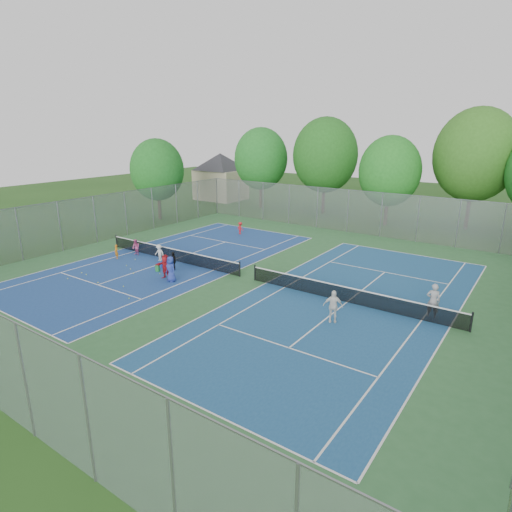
{
  "coord_description": "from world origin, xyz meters",
  "views": [
    {
      "loc": [
        15.65,
        -21.33,
        9.53
      ],
      "look_at": [
        0.0,
        1.0,
        1.3
      ],
      "focal_mm": 30.0,
      "sensor_mm": 36.0,
      "label": 1
    }
  ],
  "objects_px": {
    "net_left": "(171,254)",
    "net_right": "(347,295)",
    "ball_hopper": "(158,268)",
    "ball_crate": "(161,265)",
    "instructor": "(433,301)"
  },
  "relations": [
    {
      "from": "net_right",
      "to": "instructor",
      "type": "distance_m",
      "value": 4.49
    },
    {
      "from": "net_left",
      "to": "ball_crate",
      "type": "relative_size",
      "value": 34.41
    },
    {
      "from": "ball_hopper",
      "to": "instructor",
      "type": "height_order",
      "value": "instructor"
    },
    {
      "from": "net_right",
      "to": "ball_hopper",
      "type": "relative_size",
      "value": 26.81
    },
    {
      "from": "ball_crate",
      "to": "instructor",
      "type": "height_order",
      "value": "instructor"
    },
    {
      "from": "ball_hopper",
      "to": "instructor",
      "type": "xyz_separation_m",
      "value": [
        17.3,
        3.07,
        0.7
      ]
    },
    {
      "from": "ball_crate",
      "to": "instructor",
      "type": "relative_size",
      "value": 0.2
    },
    {
      "from": "instructor",
      "to": "net_right",
      "type": "bearing_deg",
      "value": -5.14
    },
    {
      "from": "net_left",
      "to": "net_right",
      "type": "distance_m",
      "value": 14.0
    },
    {
      "from": "ball_hopper",
      "to": "net_left",
      "type": "bearing_deg",
      "value": 114.97
    },
    {
      "from": "net_right",
      "to": "ball_crate",
      "type": "xyz_separation_m",
      "value": [
        -13.44,
        -1.55,
        -0.29
      ]
    },
    {
      "from": "net_left",
      "to": "net_right",
      "type": "relative_size",
      "value": 1.0
    },
    {
      "from": "net_right",
      "to": "ball_hopper",
      "type": "bearing_deg",
      "value": -169.49
    },
    {
      "from": "net_right",
      "to": "ball_crate",
      "type": "relative_size",
      "value": 34.41
    },
    {
      "from": "ball_crate",
      "to": "ball_hopper",
      "type": "height_order",
      "value": "ball_hopper"
    }
  ]
}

